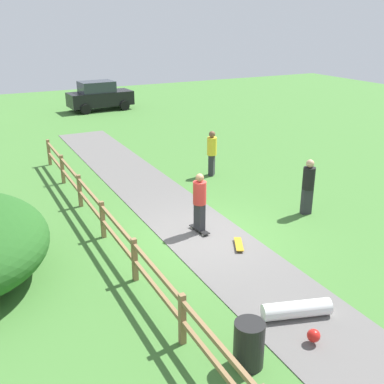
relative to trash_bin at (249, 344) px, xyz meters
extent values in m
plane|color=#427533|center=(1.80, 4.93, -0.45)|extent=(60.00, 60.00, 0.00)
cube|color=#605E5B|center=(1.80, 4.93, -0.44)|extent=(2.40, 28.00, 0.02)
cube|color=olive|center=(-0.80, 1.08, 0.10)|extent=(0.12, 0.12, 1.10)
cube|color=olive|center=(-0.80, 3.65, 0.10)|extent=(0.12, 0.12, 1.10)
cube|color=olive|center=(-0.80, 6.22, 0.10)|extent=(0.12, 0.12, 1.10)
cube|color=olive|center=(-0.80, 8.79, 0.10)|extent=(0.12, 0.12, 1.10)
cube|color=olive|center=(-0.80, 11.36, 0.10)|extent=(0.12, 0.12, 1.10)
cube|color=olive|center=(-0.80, 13.93, 0.10)|extent=(0.12, 0.12, 1.10)
cube|color=olive|center=(-0.80, 4.93, 0.05)|extent=(0.08, 18.00, 0.09)
cube|color=olive|center=(-0.80, 4.93, 0.50)|extent=(0.08, 18.00, 0.09)
cylinder|color=black|center=(0.00, 0.00, 0.00)|extent=(0.56, 0.56, 0.90)
cube|color=black|center=(1.79, 5.25, -0.36)|extent=(0.30, 0.82, 0.02)
cylinder|color=silver|center=(1.68, 5.52, -0.40)|extent=(0.04, 0.06, 0.06)
cylinder|color=silver|center=(1.83, 5.53, -0.40)|extent=(0.04, 0.06, 0.06)
cylinder|color=silver|center=(1.75, 4.96, -0.40)|extent=(0.04, 0.06, 0.06)
cylinder|color=silver|center=(1.90, 4.98, -0.40)|extent=(0.04, 0.06, 0.06)
cube|color=#2D2D33|center=(1.79, 5.25, 0.05)|extent=(0.24, 0.34, 0.80)
cylinder|color=red|center=(1.79, 5.25, 0.79)|extent=(0.42, 0.42, 0.67)
sphere|color=#9E704C|center=(1.79, 5.25, 1.24)|extent=(0.24, 0.24, 0.24)
cylinder|color=white|center=(1.68, 0.71, -0.25)|extent=(1.51, 0.78, 0.36)
sphere|color=red|center=(1.43, -0.11, -0.25)|extent=(0.26, 0.26, 0.26)
cube|color=#BF8C19|center=(2.31, 3.93, -0.36)|extent=(0.54, 0.80, 0.02)
cylinder|color=silver|center=(2.37, 4.21, -0.40)|extent=(0.05, 0.07, 0.06)
cylinder|color=silver|center=(2.51, 4.15, -0.40)|extent=(0.05, 0.07, 0.06)
cylinder|color=silver|center=(2.12, 3.71, -0.40)|extent=(0.05, 0.07, 0.06)
cylinder|color=silver|center=(2.25, 3.65, -0.40)|extent=(0.05, 0.07, 0.06)
cube|color=#2D2D33|center=(5.48, 4.91, -0.03)|extent=(0.36, 0.28, 0.85)
cylinder|color=black|center=(5.48, 4.91, 0.75)|extent=(0.47, 0.47, 0.71)
sphere|color=tan|center=(5.48, 4.91, 1.23)|extent=(0.25, 0.25, 0.25)
cube|color=#2D2D33|center=(4.66, 9.61, -0.03)|extent=(0.37, 0.37, 0.84)
cylinder|color=yellow|center=(4.66, 9.61, 0.74)|extent=(0.54, 0.54, 0.70)
sphere|color=brown|center=(4.66, 9.61, 1.22)|extent=(0.25, 0.25, 0.25)
cube|color=black|center=(4.69, 24.82, 0.32)|extent=(4.29, 1.93, 0.90)
cube|color=#2D333D|center=(4.49, 24.81, 1.12)|extent=(2.28, 1.68, 0.70)
cylinder|color=black|center=(5.99, 25.77, -0.13)|extent=(0.65, 0.28, 0.64)
cylinder|color=black|center=(6.09, 24.01, -0.13)|extent=(0.65, 0.28, 0.64)
cylinder|color=black|center=(3.29, 25.62, -0.13)|extent=(0.65, 0.28, 0.64)
cylinder|color=black|center=(3.39, 23.86, -0.13)|extent=(0.65, 0.28, 0.64)
camera|label=1|loc=(-3.97, -5.50, 5.49)|focal=43.04mm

